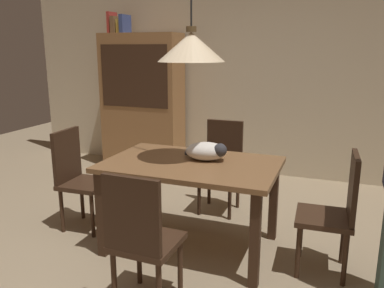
{
  "coord_description": "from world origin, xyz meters",
  "views": [
    {
      "loc": [
        1.21,
        -2.49,
        1.65
      ],
      "look_at": [
        0.05,
        0.57,
        0.85
      ],
      "focal_mm": 36.64,
      "sensor_mm": 36.0,
      "label": 1
    }
  ],
  "objects_px": {
    "chair_near_front": "(141,236)",
    "book_blue_wide": "(125,24)",
    "cat_sleeping": "(207,151)",
    "book_yellow_short": "(121,26)",
    "pendant_lamp": "(191,47)",
    "chair_far_back": "(222,162)",
    "book_red_tall": "(112,23)",
    "book_brown_thick": "(116,25)",
    "hutch_bookcase": "(143,105)",
    "chair_left_side": "(78,175)",
    "chair_right_side": "(336,209)",
    "dining_table": "(191,174)"
  },
  "relations": [
    {
      "from": "chair_near_front",
      "to": "book_blue_wide",
      "type": "relative_size",
      "value": 3.88
    },
    {
      "from": "cat_sleeping",
      "to": "book_yellow_short",
      "type": "distance_m",
      "value": 2.85
    },
    {
      "from": "chair_near_front",
      "to": "pendant_lamp",
      "type": "distance_m",
      "value": 1.45
    },
    {
      "from": "chair_far_back",
      "to": "pendant_lamp",
      "type": "xyz_separation_m",
      "value": [
        -0.0,
        -0.88,
        1.15
      ]
    },
    {
      "from": "book_red_tall",
      "to": "book_brown_thick",
      "type": "bearing_deg",
      "value": 0.0
    },
    {
      "from": "book_blue_wide",
      "to": "hutch_bookcase",
      "type": "bearing_deg",
      "value": -0.38
    },
    {
      "from": "book_brown_thick",
      "to": "book_blue_wide",
      "type": "xyz_separation_m",
      "value": [
        0.13,
        0.0,
        0.01
      ]
    },
    {
      "from": "pendant_lamp",
      "to": "hutch_bookcase",
      "type": "xyz_separation_m",
      "value": [
        -1.47,
        1.95,
        -0.77
      ]
    },
    {
      "from": "chair_left_side",
      "to": "book_blue_wide",
      "type": "xyz_separation_m",
      "value": [
        -0.57,
        1.96,
        1.46
      ]
    },
    {
      "from": "cat_sleeping",
      "to": "book_red_tall",
      "type": "bearing_deg",
      "value": 137.19
    },
    {
      "from": "chair_near_front",
      "to": "pendant_lamp",
      "type": "bearing_deg",
      "value": 89.88
    },
    {
      "from": "pendant_lamp",
      "to": "book_blue_wide",
      "type": "height_order",
      "value": "pendant_lamp"
    },
    {
      "from": "chair_left_side",
      "to": "pendant_lamp",
      "type": "xyz_separation_m",
      "value": [
        1.13,
        0.0,
        1.15
      ]
    },
    {
      "from": "book_yellow_short",
      "to": "chair_right_side",
      "type": "bearing_deg",
      "value": -34.02
    },
    {
      "from": "cat_sleeping",
      "to": "book_blue_wide",
      "type": "bearing_deg",
      "value": 134.16
    },
    {
      "from": "chair_far_back",
      "to": "book_yellow_short",
      "type": "distance_m",
      "value": 2.51
    },
    {
      "from": "book_brown_thick",
      "to": "chair_right_side",
      "type": "bearing_deg",
      "value": -33.4
    },
    {
      "from": "cat_sleeping",
      "to": "book_red_tall",
      "type": "relative_size",
      "value": 1.42
    },
    {
      "from": "cat_sleeping",
      "to": "chair_near_front",
      "type": "bearing_deg",
      "value": -96.01
    },
    {
      "from": "chair_near_front",
      "to": "chair_left_side",
      "type": "relative_size",
      "value": 1.0
    },
    {
      "from": "pendant_lamp",
      "to": "book_red_tall",
      "type": "height_order",
      "value": "pendant_lamp"
    },
    {
      "from": "chair_right_side",
      "to": "chair_far_back",
      "type": "height_order",
      "value": "same"
    },
    {
      "from": "chair_near_front",
      "to": "book_brown_thick",
      "type": "bearing_deg",
      "value": 122.85
    },
    {
      "from": "book_brown_thick",
      "to": "chair_near_front",
      "type": "bearing_deg",
      "value": -57.15
    },
    {
      "from": "cat_sleeping",
      "to": "book_brown_thick",
      "type": "bearing_deg",
      "value": 136.22
    },
    {
      "from": "dining_table",
      "to": "book_yellow_short",
      "type": "relative_size",
      "value": 7.0
    },
    {
      "from": "cat_sleeping",
      "to": "book_red_tall",
      "type": "height_order",
      "value": "book_red_tall"
    },
    {
      "from": "chair_right_side",
      "to": "book_brown_thick",
      "type": "xyz_separation_m",
      "value": [
        -2.96,
        1.95,
        1.45
      ]
    },
    {
      "from": "chair_left_side",
      "to": "book_brown_thick",
      "type": "bearing_deg",
      "value": 109.75
    },
    {
      "from": "pendant_lamp",
      "to": "cat_sleeping",
      "type": "bearing_deg",
      "value": 45.26
    },
    {
      "from": "hutch_bookcase",
      "to": "book_blue_wide",
      "type": "relative_size",
      "value": 7.71
    },
    {
      "from": "hutch_bookcase",
      "to": "book_red_tall",
      "type": "bearing_deg",
      "value": 179.8
    },
    {
      "from": "dining_table",
      "to": "chair_far_back",
      "type": "distance_m",
      "value": 0.89
    },
    {
      "from": "chair_far_back",
      "to": "pendant_lamp",
      "type": "bearing_deg",
      "value": -90.02
    },
    {
      "from": "dining_table",
      "to": "chair_left_side",
      "type": "distance_m",
      "value": 1.14
    },
    {
      "from": "book_red_tall",
      "to": "hutch_bookcase",
      "type": "bearing_deg",
      "value": -0.2
    },
    {
      "from": "chair_right_side",
      "to": "book_brown_thick",
      "type": "relative_size",
      "value": 3.88
    },
    {
      "from": "chair_right_side",
      "to": "cat_sleeping",
      "type": "height_order",
      "value": "chair_right_side"
    },
    {
      "from": "chair_right_side",
      "to": "book_yellow_short",
      "type": "xyz_separation_m",
      "value": [
        -2.89,
        1.95,
        1.43
      ]
    },
    {
      "from": "chair_near_front",
      "to": "pendant_lamp",
      "type": "height_order",
      "value": "pendant_lamp"
    },
    {
      "from": "chair_near_front",
      "to": "chair_left_side",
      "type": "distance_m",
      "value": 1.43
    },
    {
      "from": "chair_far_back",
      "to": "chair_near_front",
      "type": "bearing_deg",
      "value": -90.07
    },
    {
      "from": "chair_far_back",
      "to": "book_blue_wide",
      "type": "bearing_deg",
      "value": 147.62
    },
    {
      "from": "chair_near_front",
      "to": "book_blue_wide",
      "type": "height_order",
      "value": "book_blue_wide"
    },
    {
      "from": "book_brown_thick",
      "to": "dining_table",
      "type": "bearing_deg",
      "value": -46.87
    },
    {
      "from": "dining_table",
      "to": "book_brown_thick",
      "type": "relative_size",
      "value": 5.83
    },
    {
      "from": "pendant_lamp",
      "to": "book_blue_wide",
      "type": "relative_size",
      "value": 5.42
    },
    {
      "from": "chair_right_side",
      "to": "pendant_lamp",
      "type": "xyz_separation_m",
      "value": [
        -1.13,
        -0.0,
        1.15
      ]
    },
    {
      "from": "chair_left_side",
      "to": "hutch_bookcase",
      "type": "height_order",
      "value": "hutch_bookcase"
    },
    {
      "from": "chair_left_side",
      "to": "hutch_bookcase",
      "type": "xyz_separation_m",
      "value": [
        -0.34,
        1.96,
        0.38
      ]
    }
  ]
}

